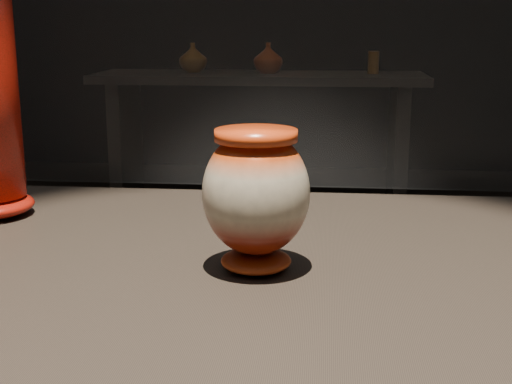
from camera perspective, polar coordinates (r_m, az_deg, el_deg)
main_vase at (r=0.91m, az=-0.00°, el=-0.21°), size 0.14×0.14×0.19m
back_shelf at (r=4.41m, az=0.26°, el=6.05°), size 2.00×0.60×0.90m
back_vase_left at (r=4.47m, az=-5.06°, el=10.65°), size 0.24×0.24×0.18m
back_vase_mid at (r=4.37m, az=0.98°, el=10.66°), size 0.22×0.22×0.18m
back_vase_right at (r=4.42m, az=9.37°, el=10.20°), size 0.07×0.07×0.13m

